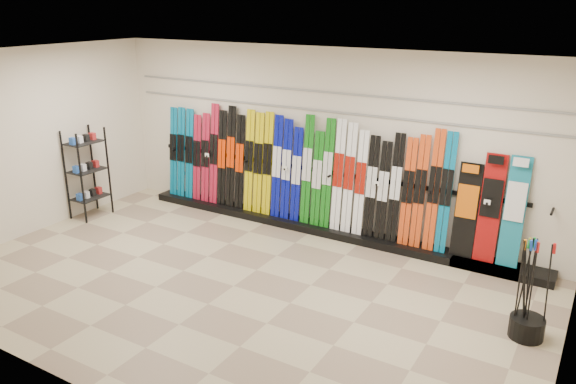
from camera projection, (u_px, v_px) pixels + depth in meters
The scene contains 12 objects.
floor at pixel (234, 286), 7.60m from camera, with size 8.00×8.00×0.00m, color gray.
back_wall at pixel (321, 141), 9.15m from camera, with size 8.00×8.00×0.00m, color beige.
left_wall at pixel (29, 142), 9.05m from camera, with size 5.00×5.00×0.00m, color beige.
ceiling at pixel (226, 60), 6.63m from camera, with size 8.00×8.00×0.00m, color silver.
ski_rack_base at pixel (325, 229), 9.33m from camera, with size 8.00×0.40×0.12m, color black.
skis at pixel (292, 170), 9.39m from camera, with size 5.37×0.21×1.82m.
snowboards at pixel (490, 210), 7.90m from camera, with size 0.95×0.24×1.56m.
accessory_rack at pixel (87, 173), 9.85m from camera, with size 0.40×0.60×1.59m, color black.
pole_bin at pixel (526, 327), 6.41m from camera, with size 0.39×0.39×0.25m, color black.
ski_poles at pixel (528, 288), 6.28m from camera, with size 0.35×0.19×1.18m.
slatwall_rail_0 at pixel (321, 111), 8.97m from camera, with size 7.60×0.02×0.03m, color gray.
slatwall_rail_1 at pixel (321, 92), 8.88m from camera, with size 7.60×0.02×0.03m, color gray.
Camera 1 is at (4.09, -5.46, 3.66)m, focal length 35.00 mm.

